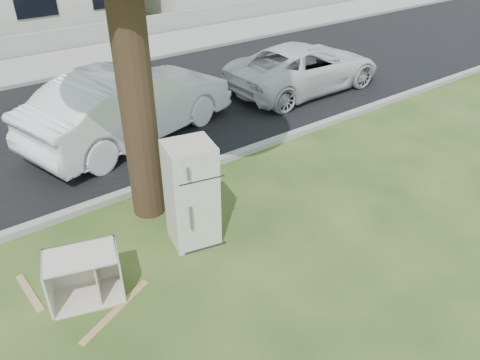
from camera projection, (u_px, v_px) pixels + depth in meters
ground at (229, 255)px, 7.11m from camera, size 120.00×120.00×0.00m
road at (83, 123)px, 11.21m from camera, size 120.00×7.00×0.01m
kerb_near at (153, 187)px, 8.78m from camera, size 120.00×0.18×0.12m
kerb_far at (39, 83)px, 13.64m from camera, size 120.00×0.18×0.12m
sidewalk at (25, 70)px, 14.63m from camera, size 120.00×2.80×0.01m
low_wall at (9, 48)px, 15.54m from camera, size 120.00×0.15×0.70m
fridge at (192, 194)px, 7.02m from camera, size 0.82×0.78×1.68m
cabinet at (85, 277)px, 6.18m from camera, size 1.07×0.84×0.73m
plank_a at (116, 311)px, 6.14m from camera, size 1.18×0.61×0.02m
plank_c at (30, 293)px, 6.42m from camera, size 0.15×0.88×0.02m
car_center at (131, 104)px, 10.16m from camera, size 5.14×2.93×1.60m
car_right at (305, 67)px, 12.86m from camera, size 4.60×2.17×1.27m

